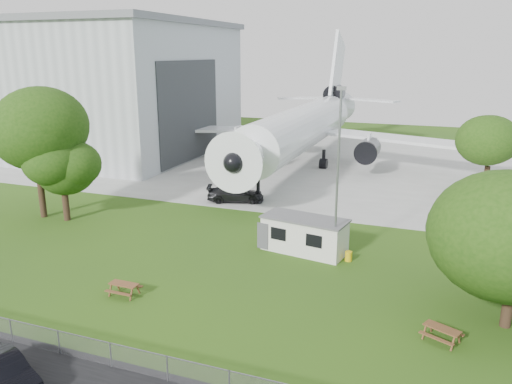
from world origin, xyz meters
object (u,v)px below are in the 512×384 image
(airliner, at_px, (305,125))
(picnic_east, at_px, (441,341))
(site_cabin, at_px, (305,235))
(picnic_west, at_px, (125,295))
(car_centre_sedan, at_px, (5,372))
(hangar, at_px, (74,86))

(airliner, relative_size, picnic_east, 26.52)
(site_cabin, bearing_deg, picnic_east, -43.36)
(site_cabin, xyz_separation_m, picnic_west, (-8.43, -10.50, -1.31))
(picnic_west, relative_size, car_centre_sedan, 0.42)
(airliner, bearing_deg, site_cabin, -74.80)
(hangar, xyz_separation_m, airliner, (35.97, -0.14, -4.14))
(site_cabin, bearing_deg, picnic_west, -128.76)
(picnic_west, xyz_separation_m, picnic_east, (18.09, 1.37, 0.00))
(hangar, height_order, car_centre_sedan, hangar)
(hangar, relative_size, picnic_west, 23.89)
(airliner, xyz_separation_m, picnic_east, (17.41, -37.65, -5.27))
(site_cabin, height_order, picnic_west, site_cabin)
(picnic_west, bearing_deg, hangar, 132.82)
(car_centre_sedan, bearing_deg, hangar, 56.59)
(hangar, bearing_deg, airliner, -0.22)
(airliner, distance_m, car_centre_sedan, 48.33)
(picnic_east, height_order, car_centre_sedan, car_centre_sedan)
(hangar, distance_m, airliner, 36.21)
(airliner, height_order, picnic_east, airliner)
(airliner, distance_m, picnic_east, 41.81)
(site_cabin, distance_m, car_centre_sedan, 21.26)
(airliner, distance_m, site_cabin, 29.82)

